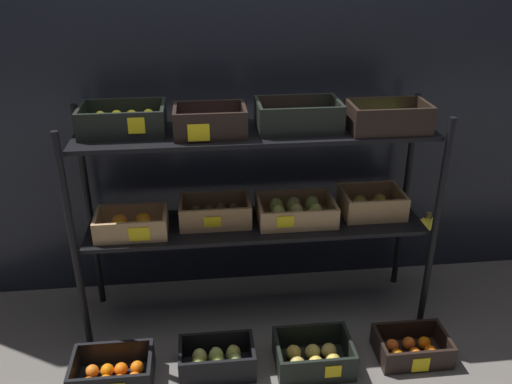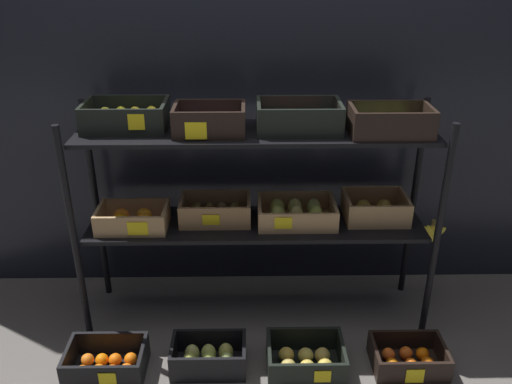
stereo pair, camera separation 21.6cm
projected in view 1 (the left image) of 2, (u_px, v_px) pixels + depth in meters
ground_plane at (256, 312)px, 2.83m from camera, size 10.00×10.00×0.00m
storefront_wall at (248, 87)px, 2.71m from camera, size 4.05×0.12×2.23m
display_rack at (259, 176)px, 2.49m from camera, size 1.78×0.42×1.15m
crate_ground_tangerine at (113, 374)px, 2.36m from camera, size 0.35×0.24×0.14m
crate_ground_pear at (217, 360)px, 2.43m from camera, size 0.34×0.21×0.14m
crate_ground_apple_gold at (313, 357)px, 2.46m from camera, size 0.35×0.26×0.14m
crate_ground_right_tangerine at (412, 348)px, 2.52m from camera, size 0.33×0.23×0.12m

